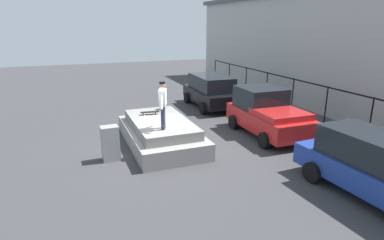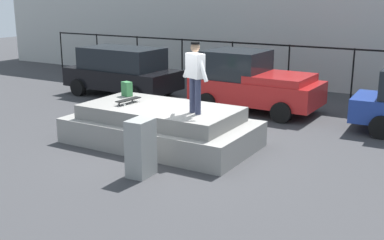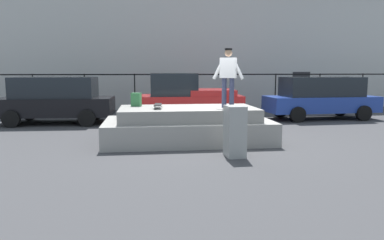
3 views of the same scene
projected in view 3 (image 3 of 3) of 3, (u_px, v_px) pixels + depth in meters
name	position (u px, v px, depth m)	size (l,w,h in m)	color
ground_plane	(210.00, 142.00, 10.97)	(60.00, 60.00, 0.00)	#38383A
concrete_ledge	(188.00, 126.00, 10.97)	(4.85, 2.57, 1.01)	gray
skateboarder	(228.00, 73.00, 10.70)	(0.88, 0.43, 1.71)	#2D334C
skateboard	(158.00, 105.00, 10.59)	(0.27, 0.80, 0.12)	black
backpack	(136.00, 100.00, 11.23)	(0.28, 0.20, 0.40)	#33723F
car_black_hatchback_near	(56.00, 99.00, 14.62)	(4.46, 2.34, 1.83)	black
car_red_pickup_mid	(187.00, 97.00, 15.52)	(4.22, 2.28, 1.97)	#B21E1E
car_blue_hatchback_far	(321.00, 97.00, 15.94)	(4.82, 2.14, 1.80)	navy
utility_box	(235.00, 131.00, 9.01)	(0.44, 0.60, 1.25)	gray
fence_row	(183.00, 85.00, 18.54)	(24.06, 0.06, 1.92)	black
warehouse_building	(175.00, 51.00, 23.43)	(34.45, 8.17, 6.55)	#B2B2AD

